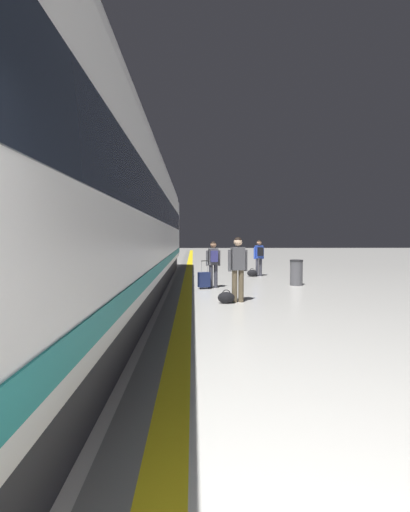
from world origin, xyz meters
The scene contains 10 objects.
safety_line_strip centered at (-0.89, 10.00, 0.00)m, with size 0.36×80.00×0.01m, color yellow.
tactile_edge_band centered at (-1.17, 10.00, 0.00)m, with size 0.53×80.00×0.01m, color slate.
high_speed_train centered at (-2.91, 9.21, 2.50)m, with size 2.94×27.29×4.97m.
passenger_near centered at (0.01, 12.79, 0.93)m, with size 0.49×0.34×1.57m.
suitcase_near centered at (-0.31, 12.57, 0.31)m, with size 0.43×0.32×0.94m.
passenger_mid centered at (0.50, 9.90, 0.99)m, with size 0.52×0.28×1.71m.
duffel_bag_mid centered at (0.18, 9.71, 0.15)m, with size 0.44×0.26×0.36m.
passenger_far centered at (2.21, 16.72, 0.94)m, with size 0.47×0.37×1.58m.
duffel_bag_far centered at (1.89, 16.55, 0.15)m, with size 0.44×0.26×0.36m.
waste_bin centered at (2.99, 13.41, 0.46)m, with size 0.46×0.46×0.91m.
Camera 1 is at (-0.67, -0.37, 1.72)m, focal length 27.63 mm.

